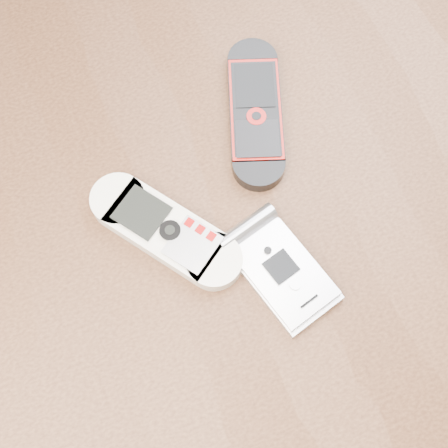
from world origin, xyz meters
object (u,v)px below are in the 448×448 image
nokia_white (165,230)px  motorola_razr (282,272)px  table (219,266)px  nokia_black_red (255,112)px

nokia_white → motorola_razr: size_ratio=1.38×
table → nokia_white: (-0.04, 0.01, 0.11)m
table → motorola_razr: size_ratio=11.46×
nokia_white → nokia_black_red: size_ratio=0.96×
table → nokia_black_red: 0.16m
nokia_black_red → motorola_razr: bearing=-84.7°
nokia_white → nokia_black_red: bearing=-0.9°
table → nokia_black_red: bearing=51.6°
table → nokia_black_red: (0.07, 0.09, 0.11)m
nokia_black_red → motorola_razr: 0.15m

